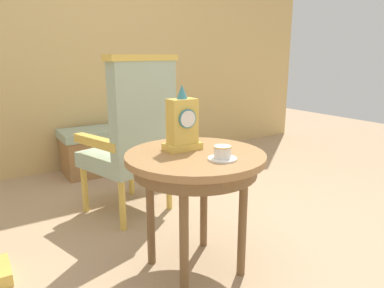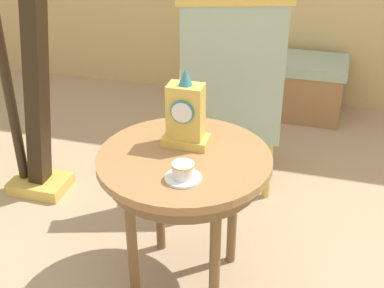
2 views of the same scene
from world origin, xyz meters
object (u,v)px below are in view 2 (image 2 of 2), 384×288
at_px(side_table, 184,172).
at_px(teacup_left, 183,172).
at_px(harp, 26,66).
at_px(armchair, 229,93).
at_px(window_bench, 282,85).
at_px(mantel_clock, 186,115).

relative_size(side_table, teacup_left, 5.11).
bearing_deg(side_table, harp, 154.17).
height_order(armchair, window_bench, armchair).
relative_size(side_table, harp, 0.38).
height_order(armchair, harp, harp).
xyz_separation_m(side_table, window_bench, (0.20, 1.90, -0.36)).
distance_m(teacup_left, window_bench, 2.12).
bearing_deg(armchair, window_bench, 80.56).
distance_m(mantel_clock, harp, 1.04).
bearing_deg(mantel_clock, armchair, 87.29).
distance_m(side_table, harp, 1.11).
xyz_separation_m(side_table, armchair, (0.01, 0.80, 0.01)).
bearing_deg(harp, armchair, 18.17).
height_order(side_table, armchair, armchair).
distance_m(side_table, window_bench, 1.94).
relative_size(mantel_clock, armchair, 0.29).
height_order(harp, window_bench, harp).
relative_size(teacup_left, mantel_clock, 0.41).
distance_m(teacup_left, harp, 1.22).
bearing_deg(window_bench, teacup_left, -94.20).
xyz_separation_m(teacup_left, harp, (-1.03, 0.64, 0.08)).
bearing_deg(side_table, window_bench, 84.11).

